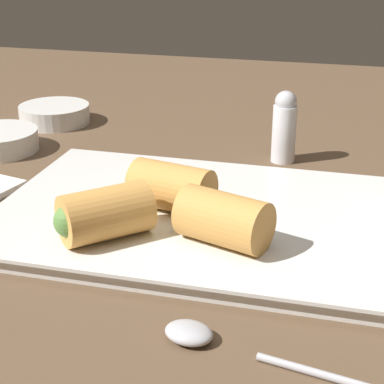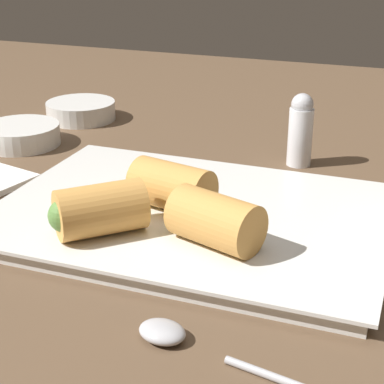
% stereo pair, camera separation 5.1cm
% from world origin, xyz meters
% --- Properties ---
extents(table_surface, '(1.80, 1.40, 0.02)m').
position_xyz_m(table_surface, '(0.00, 0.00, 0.01)').
color(table_surface, brown).
rests_on(table_surface, ground).
extents(serving_plate, '(0.34, 0.24, 0.01)m').
position_xyz_m(serving_plate, '(-0.01, -0.02, 0.03)').
color(serving_plate, silver).
rests_on(serving_plate, table_surface).
extents(roll_front_left, '(0.08, 0.06, 0.04)m').
position_xyz_m(roll_front_left, '(0.03, -0.07, 0.06)').
color(roll_front_left, '#D19347').
rests_on(roll_front_left, serving_plate).
extents(roll_front_right, '(0.08, 0.06, 0.04)m').
position_xyz_m(roll_front_right, '(-0.03, -0.02, 0.06)').
color(roll_front_right, '#D19347').
rests_on(roll_front_right, serving_plate).
extents(roll_back_left, '(0.08, 0.08, 0.04)m').
position_xyz_m(roll_back_left, '(-0.06, -0.09, 0.06)').
color(roll_back_left, '#D19347').
rests_on(roll_back_left, serving_plate).
extents(dipping_bowl_near, '(0.09, 0.09, 0.02)m').
position_xyz_m(dipping_bowl_near, '(-0.28, 0.11, 0.03)').
color(dipping_bowl_near, silver).
rests_on(dipping_bowl_near, table_surface).
extents(dipping_bowl_far, '(0.09, 0.09, 0.02)m').
position_xyz_m(dipping_bowl_far, '(-0.26, 0.23, 0.03)').
color(dipping_bowl_far, silver).
rests_on(dipping_bowl_far, table_surface).
extents(spoon, '(0.17, 0.04, 0.01)m').
position_xyz_m(spoon, '(0.05, -0.18, 0.02)').
color(spoon, '#B2B2B7').
rests_on(spoon, table_surface).
extents(salt_shaker, '(0.03, 0.03, 0.08)m').
position_xyz_m(salt_shaker, '(0.05, 0.16, 0.06)').
color(salt_shaker, silver).
rests_on(salt_shaker, table_surface).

